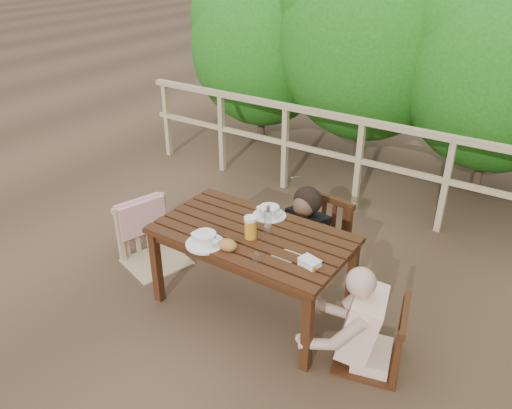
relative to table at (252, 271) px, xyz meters
The scene contains 16 objects.
ground 0.34m from the table, ahead, with size 60.00×60.00×0.00m, color brown.
table is the anchor object (origin of this frame).
chair_left 1.08m from the table, behind, with size 0.51×0.51×1.03m, color tan.
chair_far 0.90m from the table, 84.52° to the left, with size 0.51×0.51×1.03m, color black.
chair_right 1.01m from the table, ahead, with size 0.46×0.46×0.92m, color black.
woman 0.93m from the table, 84.65° to the left, with size 0.47×0.58×1.16m, color black, non-canonical shape.
diner_right 1.07m from the table, ahead, with size 0.50×0.61×1.23m, color beige, non-canonical shape.
railing 2.01m from the table, 90.00° to the left, with size 5.60×0.10×1.01m, color tan.
hedge_row 3.58m from the table, 82.87° to the left, with size 6.60×1.60×3.80m, color #1D5C14, non-canonical shape.
soup_near 0.53m from the table, 122.66° to the right, with size 0.28×0.28×0.09m, color white.
soup_far 0.48m from the table, 96.53° to the left, with size 0.27×0.27×0.09m, color white.
bread_roll 0.47m from the table, 94.45° to the right, with size 0.14×0.11×0.08m, color #AD753B.
beer_glass 0.43m from the table, 65.58° to the right, with size 0.09×0.09×0.18m, color gold.
bottle 0.48m from the table, 24.22° to the left, with size 0.06×0.06×0.25m, color white.
tumbler 0.54m from the table, 51.76° to the right, with size 0.06×0.06×0.07m, color silver.
butter_tub 0.68m from the table, 13.99° to the right, with size 0.14×0.10×0.06m, color white.
Camera 1 is at (1.80, -2.65, 2.64)m, focal length 35.44 mm.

